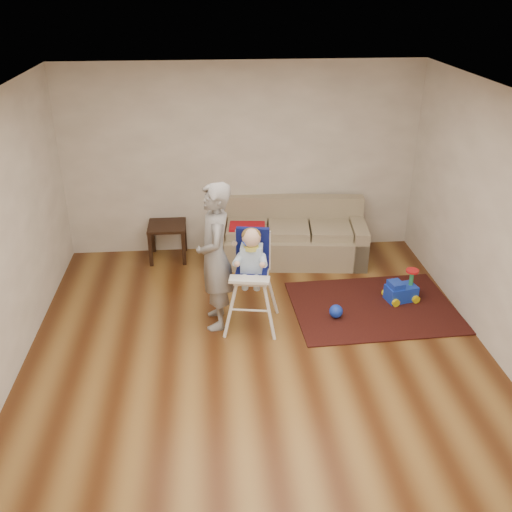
{
  "coord_description": "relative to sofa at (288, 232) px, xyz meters",
  "views": [
    {
      "loc": [
        -0.46,
        -5.01,
        3.67
      ],
      "look_at": [
        0.0,
        0.4,
        1.0
      ],
      "focal_mm": 40.0,
      "sensor_mm": 36.0,
      "label": 1
    }
  ],
  "objects": [
    {
      "name": "ride_on_toy",
      "position": [
        1.25,
        -1.3,
        -0.2
      ],
      "size": [
        0.42,
        0.34,
        0.4
      ],
      "primitive_type": null,
      "rotation": [
        0.0,
        0.0,
        0.22
      ],
      "color": "blue",
      "rests_on": "area_rug"
    },
    {
      "name": "sofa",
      "position": [
        0.0,
        0.0,
        0.0
      ],
      "size": [
        2.24,
        1.1,
        0.83
      ],
      "rotation": [
        0.0,
        0.0,
        -0.1
      ],
      "color": "gray",
      "rests_on": "ground"
    },
    {
      "name": "ground",
      "position": [
        -0.62,
        -2.3,
        -0.42
      ],
      "size": [
        5.5,
        5.5,
        0.0
      ],
      "primitive_type": "plane",
      "color": "#492510",
      "rests_on": "ground"
    },
    {
      "name": "high_chair",
      "position": [
        -0.65,
        -1.68,
        0.17
      ],
      "size": [
        0.66,
        0.66,
        1.23
      ],
      "rotation": [
        0.0,
        0.0,
        -0.17
      ],
      "color": "white",
      "rests_on": "ground"
    },
    {
      "name": "room_envelope",
      "position": [
        -0.62,
        -1.77,
        1.46
      ],
      "size": [
        5.04,
        5.52,
        2.72
      ],
      "color": "beige",
      "rests_on": "ground"
    },
    {
      "name": "adult",
      "position": [
        -1.06,
        -1.6,
        0.44
      ],
      "size": [
        0.44,
        0.65,
        1.72
      ],
      "primitive_type": "imported",
      "rotation": [
        0.0,
        0.0,
        -1.53
      ],
      "color": "gray",
      "rests_on": "ground"
    },
    {
      "name": "side_table",
      "position": [
        -1.71,
        0.18,
        -0.16
      ],
      "size": [
        0.52,
        0.52,
        0.52
      ],
      "primitive_type": null,
      "color": "black",
      "rests_on": "ground"
    },
    {
      "name": "toy_ball",
      "position": [
        0.36,
        -1.64,
        -0.32
      ],
      "size": [
        0.16,
        0.16,
        0.16
      ],
      "primitive_type": "sphere",
      "color": "blue",
      "rests_on": "area_rug"
    },
    {
      "name": "area_rug",
      "position": [
        0.87,
        -1.43,
        -0.41
      ],
      "size": [
        2.02,
        1.56,
        0.02
      ],
      "primitive_type": "cube",
      "rotation": [
        0.0,
        0.0,
        0.04
      ],
      "color": "black",
      "rests_on": "ground"
    }
  ]
}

